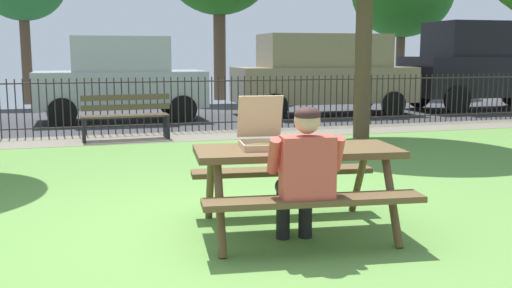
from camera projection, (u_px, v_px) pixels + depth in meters
The scene contains 11 objects.
ground at pixel (182, 195), 6.81m from camera, with size 28.00×10.83×0.02m, color #649643.
cobblestone_walkway at pixel (141, 138), 11.27m from camera, with size 28.00×1.40×0.01m, color gray.
street_asphalt at pixel (125, 117), 14.93m from camera, with size 28.00×6.31×0.01m, color #38383D.
picnic_table_foreground at pixel (297, 167), 5.30m from camera, with size 1.96×1.68×0.79m.
pizza_box_open at pixel (263, 137), 5.30m from camera, with size 0.47×0.54×0.46m.
adult_at_table at pixel (304, 172), 4.79m from camera, with size 0.63×0.62×1.19m.
iron_fence_streetside at pixel (136, 105), 11.85m from camera, with size 20.07×0.03×1.12m.
park_bench_center at pixel (126, 118), 11.00m from camera, with size 1.62×0.53×0.85m.
parked_car_center at pixel (121, 78), 13.98m from camera, with size 3.90×1.83×1.98m.
parked_car_right at pixel (323, 73), 15.42m from camera, with size 4.67×2.09×2.08m.
parked_car_far_right at pixel (489, 63), 16.82m from camera, with size 4.76×2.21×2.46m.
Camera 1 is at (-1.08, -5.19, 1.61)m, focal length 41.64 mm.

